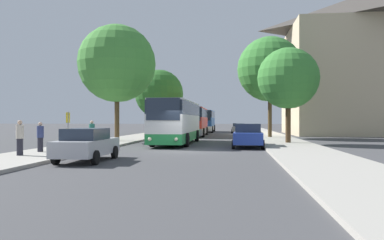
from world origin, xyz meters
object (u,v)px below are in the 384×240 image
bus_middle (195,121)px  parked_car_right_far (239,128)px  parked_car_left_curb (87,144)px  pedestrian_walking_back (20,138)px  bus_front (177,121)px  tree_right_near (270,69)px  pedestrian_waiting_near (40,137)px  parked_car_right_near (248,135)px  bus_stop_sign (68,126)px  pedestrian_waiting_far (92,134)px  tree_left_near (159,94)px  tree_right_mid (288,78)px  tree_left_far (117,64)px  bus_rear (205,121)px

bus_middle → parked_car_right_far: bus_middle is taller
parked_car_left_curb → pedestrian_walking_back: pedestrian_walking_back is taller
bus_front → parked_car_right_far: bearing=78.3°
tree_right_near → pedestrian_waiting_near: bearing=-126.1°
parked_car_right_far → pedestrian_waiting_near: bearing=73.4°
bus_front → parked_car_right_near: size_ratio=2.43×
bus_front → bus_stop_sign: bearing=-120.4°
pedestrian_walking_back → tree_right_near: size_ratio=0.17×
bus_middle → parked_car_right_far: size_ratio=2.74×
pedestrian_waiting_far → tree_left_near: tree_left_near is taller
pedestrian_waiting_near → tree_right_near: size_ratio=0.16×
parked_car_right_near → tree_right_near: tree_right_near is taller
parked_car_left_curb → tree_right_mid: tree_right_mid is taller
tree_left_near → tree_right_near: bearing=-38.1°
bus_middle → parked_car_right_near: (5.55, -17.72, -0.91)m
parked_car_right_near → pedestrian_walking_back: (-11.43, -8.50, 0.19)m
pedestrian_waiting_near → tree_left_near: 30.58m
pedestrian_walking_back → tree_left_far: size_ratio=0.18×
bus_stop_sign → bus_rear: bearing=82.1°
bus_rear → parked_car_left_curb: bus_rear is taller
tree_left_far → bus_front: bearing=-14.8°
bus_front → tree_right_near: (8.13, 9.75, 5.30)m
bus_front → tree_left_far: tree_left_far is taller
bus_rear → tree_right_mid: size_ratio=1.47×
tree_left_far → bus_rear: bearing=78.8°
pedestrian_waiting_far → tree_right_near: size_ratio=0.17×
parked_car_left_curb → bus_rear: bearing=86.0°
bus_middle → tree_left_far: 14.82m
bus_front → parked_car_right_near: (5.44, -3.32, -0.95)m
pedestrian_walking_back → parked_car_right_far: bearing=68.9°
bus_middle → pedestrian_waiting_far: size_ratio=6.95×
bus_middle → parked_car_right_far: 10.93m
bus_rear → pedestrian_waiting_near: bearing=-99.7°
bus_stop_sign → tree_left_far: 11.13m
bus_rear → parked_car_left_curb: size_ratio=2.49×
pedestrian_waiting_near → parked_car_right_near: bearing=-119.4°
bus_middle → bus_rear: bearing=88.3°
parked_car_right_near → bus_front: bearing=-29.7°
bus_rear → pedestrian_walking_back: bearing=-99.1°
parked_car_right_far → pedestrian_waiting_far: bearing=73.6°
bus_middle → parked_car_right_near: 18.59m
bus_middle → bus_stop_sign: size_ratio=5.33×
parked_car_right_far → tree_right_mid: (3.51, -23.60, 4.35)m
bus_rear → bus_stop_sign: bearing=-98.4°
tree_left_near → parked_car_right_near: bearing=-65.2°
parked_car_right_near → bus_stop_sign: size_ratio=2.08×
bus_stop_sign → tree_right_mid: bearing=32.8°
parked_car_right_near → bus_middle: bearing=-70.9°
bus_rear → pedestrian_waiting_near: (-6.09, -38.09, -0.79)m
parked_car_right_near → tree_left_near: (-11.02, 23.84, 4.56)m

